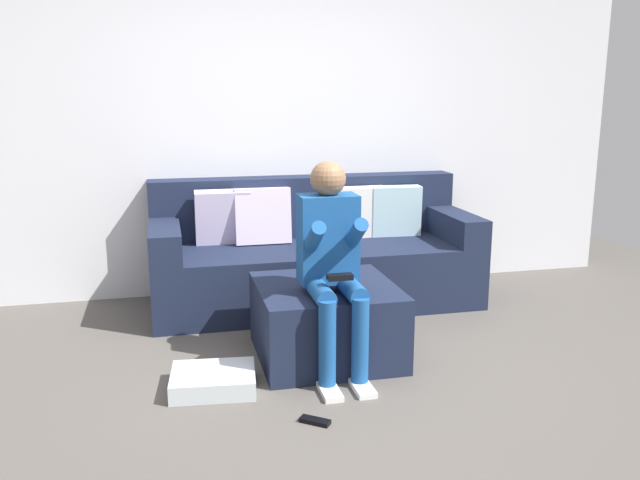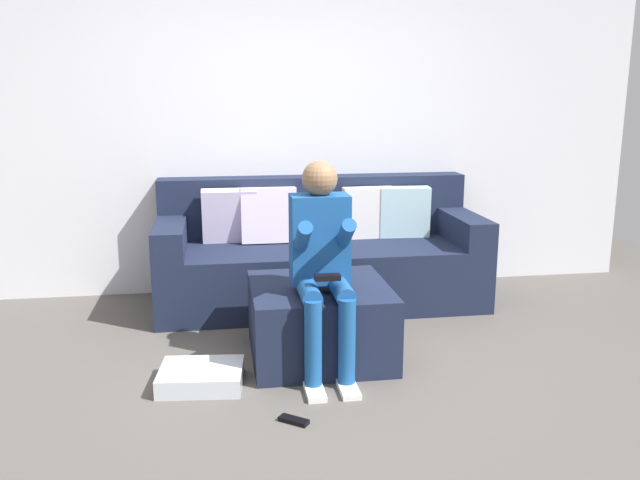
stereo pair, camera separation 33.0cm
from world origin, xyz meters
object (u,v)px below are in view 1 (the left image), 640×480
at_px(couch_sectional, 313,256).
at_px(remote_near_ottoman, 315,421).
at_px(ottoman, 326,321).
at_px(storage_bin, 213,380).
at_px(person_seated, 332,254).

distance_m(couch_sectional, remote_near_ottoman, 1.97).
xyz_separation_m(ottoman, storage_bin, (-0.71, -0.31, -0.17)).
distance_m(ottoman, person_seated, 0.50).
relative_size(ottoman, remote_near_ottoman, 5.39).
bearing_deg(couch_sectional, person_seated, -98.03).
bearing_deg(storage_bin, ottoman, 23.89).
bearing_deg(ottoman, couch_sectional, 81.40).
distance_m(ottoman, storage_bin, 0.79).
distance_m(storage_bin, remote_near_ottoman, 0.67).
bearing_deg(ottoman, storage_bin, -156.11).
bearing_deg(person_seated, storage_bin, -169.91).
distance_m(ottoman, remote_near_ottoman, 0.87).
relative_size(ottoman, person_seated, 0.68).
bearing_deg(person_seated, ottoman, 85.22).
xyz_separation_m(ottoman, person_seated, (-0.02, -0.19, 0.47)).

